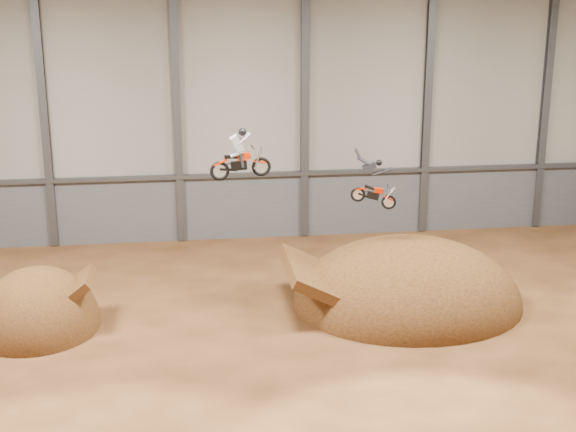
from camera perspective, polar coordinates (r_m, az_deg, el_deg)
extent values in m
plane|color=#4C2A14|center=(30.08, -0.92, -10.19)|extent=(40.00, 40.00, 0.00)
cube|color=#9E988C|center=(42.35, -3.35, 7.55)|extent=(40.00, 0.10, 14.00)
cube|color=#595A61|center=(43.36, -3.23, 0.66)|extent=(39.80, 0.18, 3.50)
cube|color=#47494F|center=(42.77, -3.25, 2.93)|extent=(39.80, 0.35, 0.20)
cube|color=#47494F|center=(42.61, -16.96, 6.93)|extent=(0.40, 0.36, 13.90)
cube|color=#47494F|center=(42.04, -7.90, 7.36)|extent=(0.40, 0.36, 13.90)
cube|color=#47494F|center=(42.53, 1.19, 7.61)|extent=(0.40, 0.36, 13.90)
cube|color=#47494F|center=(44.03, 9.88, 7.68)|extent=(0.40, 0.36, 13.90)
cube|color=#47494F|center=(46.45, 17.82, 7.58)|extent=(0.40, 0.36, 13.90)
ellipsoid|color=#3E230F|center=(34.24, -17.28, -7.55)|extent=(4.91, 5.67, 4.91)
ellipsoid|color=#3E230F|center=(35.37, 8.45, -6.18)|extent=(9.92, 8.78, 5.73)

